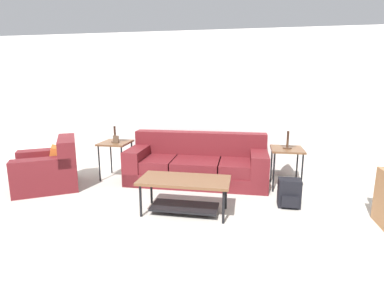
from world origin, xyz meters
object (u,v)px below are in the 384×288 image
Objects in this scene: armchair at (50,170)px; backpack at (289,193)px; table_lamp_left at (114,120)px; table_lamp_right at (289,124)px; side_table_right at (287,153)px; couch at (197,165)px; coffee_table at (185,188)px; side_table_left at (116,146)px.

backpack is at bearing -2.19° from armchair.
table_lamp_right is at bearing 0.00° from table_lamp_left.
table_lamp_left is at bearing -180.00° from side_table_right.
couch is 1.65m from table_lamp_right.
couch is 2.01× the size of coffee_table.
table_lamp_left is at bearing -177.43° from couch.
table_lamp_left reaches higher than couch.
table_lamp_left is (-1.51, 1.24, 0.71)m from coffee_table.
table_lamp_left is 3.11m from backpack.
side_table_left reaches higher than coffee_table.
couch is at bearing 149.28° from backpack.
armchair is (-2.34, -0.70, -0.00)m from couch.
armchair is 3.93m from table_lamp_right.
coffee_table is 1.46m from backpack.
side_table_right is 0.47m from table_lamp_right.
side_table_left is at bearing 180.00° from table_lamp_right.
side_table_left is (-1.51, 1.24, 0.24)m from coffee_table.
side_table_left is (0.88, 0.64, 0.30)m from armchair.
backpack is at bearing -15.12° from table_lamp_left.
side_table_right is at bearing 40.99° from coffee_table.
couch is 2.44m from armchair.
armchair is at bearing -170.51° from side_table_right.
armchair is 1.11× the size of coffee_table.
armchair is at bearing -144.06° from table_lamp_left.
table_lamp_left is 2.93m from table_lamp_right.
side_table_left is at bearing 140.62° from coffee_table.
coffee_table is 1.90m from side_table_right.
side_table_right reaches higher than coffee_table.
couch is at bearing 16.69° from armchair.
table_lamp_right reaches higher than side_table_left.
backpack is at bearing -15.12° from side_table_left.
side_table_left is 0.47m from table_lamp_left.
couch is 1.30m from coffee_table.
armchair is 3.77m from backpack.
armchair is 3.32× the size of backpack.
side_table_right is 0.88m from backpack.
coffee_table is 2.24× the size of table_lamp_left.
couch is 1.66m from backpack.
armchair is at bearing -144.06° from side_table_left.
table_lamp_right is at bearing 40.99° from coffee_table.
side_table_left is 2.93m from side_table_right.
table_lamp_left is (0.00, -0.00, 0.47)m from side_table_left.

